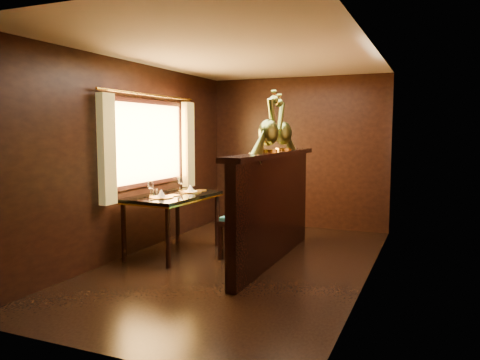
# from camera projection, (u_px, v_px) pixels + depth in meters

# --- Properties ---
(ground) EXTENTS (5.00, 5.00, 0.00)m
(ground) POSITION_uv_depth(u_px,v_px,m) (240.00, 264.00, 5.67)
(ground) COLOR black
(ground) RESTS_ON ground
(room_shell) EXTENTS (3.04, 5.04, 2.52)m
(room_shell) POSITION_uv_depth(u_px,v_px,m) (234.00, 134.00, 5.55)
(room_shell) COLOR black
(room_shell) RESTS_ON ground
(partition) EXTENTS (0.26, 2.70, 1.36)m
(partition) POSITION_uv_depth(u_px,v_px,m) (273.00, 204.00, 5.74)
(partition) COLOR black
(partition) RESTS_ON ground
(dining_table) EXTENTS (0.88, 1.37, 0.98)m
(dining_table) POSITION_uv_depth(u_px,v_px,m) (173.00, 200.00, 6.12)
(dining_table) COLOR black
(dining_table) RESTS_ON ground
(chair_left) EXTENTS (0.51, 0.54, 1.35)m
(chair_left) POSITION_uv_depth(u_px,v_px,m) (251.00, 203.00, 5.87)
(chair_left) COLOR black
(chair_left) RESTS_ON ground
(chair_right) EXTENTS (0.51, 0.53, 1.25)m
(chair_right) POSITION_uv_depth(u_px,v_px,m) (254.00, 207.00, 5.94)
(chair_right) COLOR black
(chair_right) RESTS_ON ground
(peacock_left) EXTENTS (0.23, 0.62, 0.74)m
(peacock_left) POSITION_uv_depth(u_px,v_px,m) (269.00, 121.00, 5.46)
(peacock_left) COLOR #1B5330
(peacock_left) RESTS_ON partition
(peacock_right) EXTENTS (0.22, 0.60, 0.71)m
(peacock_right) POSITION_uv_depth(u_px,v_px,m) (283.00, 123.00, 5.97)
(peacock_right) COLOR #1B5330
(peacock_right) RESTS_ON partition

